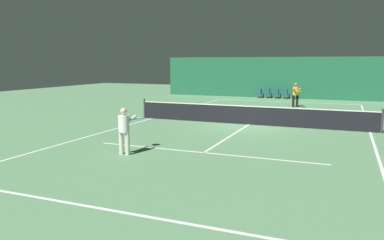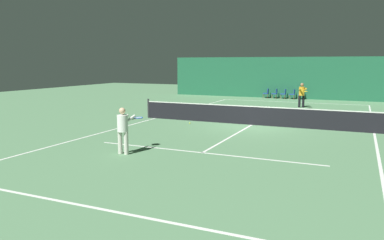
{
  "view_description": "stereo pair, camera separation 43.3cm",
  "coord_description": "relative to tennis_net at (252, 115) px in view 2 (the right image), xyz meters",
  "views": [
    {
      "loc": [
        4.4,
        -18.14,
        3.06
      ],
      "look_at": [
        -0.95,
        -5.16,
        0.91
      ],
      "focal_mm": 35.0,
      "sensor_mm": 36.0,
      "label": 1
    },
    {
      "loc": [
        4.8,
        -17.97,
        3.06
      ],
      "look_at": [
        -0.95,
        -5.16,
        0.91
      ],
      "focal_mm": 35.0,
      "sensor_mm": 36.0,
      "label": 2
    }
  ],
  "objects": [
    {
      "name": "ground_plane",
      "position": [
        0.0,
        0.0,
        -0.51
      ],
      "size": [
        60.0,
        60.0,
        0.0
      ],
      "primitive_type": "plane",
      "color": "#56845B"
    },
    {
      "name": "backdrop_curtain",
      "position": [
        0.0,
        14.93,
        1.27
      ],
      "size": [
        23.0,
        0.12,
        3.56
      ],
      "color": "#1E5B3D",
      "rests_on": "ground"
    },
    {
      "name": "court_line_baseline_far",
      "position": [
        0.0,
        11.9,
        -0.51
      ],
      "size": [
        11.0,
        0.1,
        0.0
      ],
      "color": "white",
      "rests_on": "ground"
    },
    {
      "name": "court_line_baseline_near",
      "position": [
        0.0,
        -11.9,
        -0.51
      ],
      "size": [
        11.0,
        0.1,
        0.0
      ],
      "color": "white",
      "rests_on": "ground"
    },
    {
      "name": "court_line_service_far",
      "position": [
        0.0,
        6.4,
        -0.51
      ],
      "size": [
        8.25,
        0.1,
        0.0
      ],
      "color": "white",
      "rests_on": "ground"
    },
    {
      "name": "court_line_service_near",
      "position": [
        0.0,
        -6.4,
        -0.51
      ],
      "size": [
        8.25,
        0.1,
        0.0
      ],
      "color": "white",
      "rests_on": "ground"
    },
    {
      "name": "court_line_sideline_left",
      "position": [
        -5.5,
        0.0,
        -0.51
      ],
      "size": [
        0.1,
        23.8,
        0.0
      ],
      "color": "white",
      "rests_on": "ground"
    },
    {
      "name": "court_line_sideline_right",
      "position": [
        5.5,
        0.0,
        -0.51
      ],
      "size": [
        0.1,
        23.8,
        0.0
      ],
      "color": "white",
      "rests_on": "ground"
    },
    {
      "name": "court_line_centre",
      "position": [
        0.0,
        0.0,
        -0.51
      ],
      "size": [
        0.1,
        12.8,
        0.0
      ],
      "color": "white",
      "rests_on": "ground"
    },
    {
      "name": "tennis_net",
      "position": [
        0.0,
        0.0,
        0.0
      ],
      "size": [
        12.0,
        0.1,
        1.07
      ],
      "color": "black",
      "rests_on": "ground"
    },
    {
      "name": "player_near",
      "position": [
        -2.38,
        -7.61,
        0.41
      ],
      "size": [
        0.4,
        1.32,
        1.58
      ],
      "rotation": [
        0.0,
        0.0,
        1.56
      ],
      "color": "beige",
      "rests_on": "ground"
    },
    {
      "name": "player_far",
      "position": [
        1.17,
        8.62,
        0.47
      ],
      "size": [
        0.8,
        1.4,
        1.68
      ],
      "rotation": [
        0.0,
        0.0,
        -1.22
      ],
      "color": "black",
      "rests_on": "ground"
    },
    {
      "name": "courtside_chair_0",
      "position": [
        -2.59,
        14.38,
        -0.03
      ],
      "size": [
        0.44,
        0.44,
        0.84
      ],
      "rotation": [
        0.0,
        0.0,
        -1.57
      ],
      "color": "brown",
      "rests_on": "ground"
    },
    {
      "name": "courtside_chair_1",
      "position": [
        -1.85,
        14.38,
        -0.03
      ],
      "size": [
        0.44,
        0.44,
        0.84
      ],
      "rotation": [
        0.0,
        0.0,
        -1.57
      ],
      "color": "brown",
      "rests_on": "ground"
    },
    {
      "name": "courtside_chair_2",
      "position": [
        -1.1,
        14.38,
        -0.03
      ],
      "size": [
        0.44,
        0.44,
        0.84
      ],
      "rotation": [
        0.0,
        0.0,
        -1.57
      ],
      "color": "brown",
      "rests_on": "ground"
    },
    {
      "name": "courtside_chair_3",
      "position": [
        -0.35,
        14.38,
        -0.03
      ],
      "size": [
        0.44,
        0.44,
        0.84
      ],
      "rotation": [
        0.0,
        0.0,
        -1.57
      ],
      "color": "brown",
      "rests_on": "ground"
    },
    {
      "name": "courtside_chair_4",
      "position": [
        0.4,
        14.38,
        -0.03
      ],
      "size": [
        0.44,
        0.44,
        0.84
      ],
      "rotation": [
        0.0,
        0.0,
        -1.57
      ],
      "color": "brown",
      "rests_on": "ground"
    },
    {
      "name": "tennis_ball",
      "position": [
        -2.96,
        -0.96,
        -0.48
      ],
      "size": [
        0.07,
        0.07,
        0.07
      ],
      "color": "#D1DB33",
      "rests_on": "ground"
    }
  ]
}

